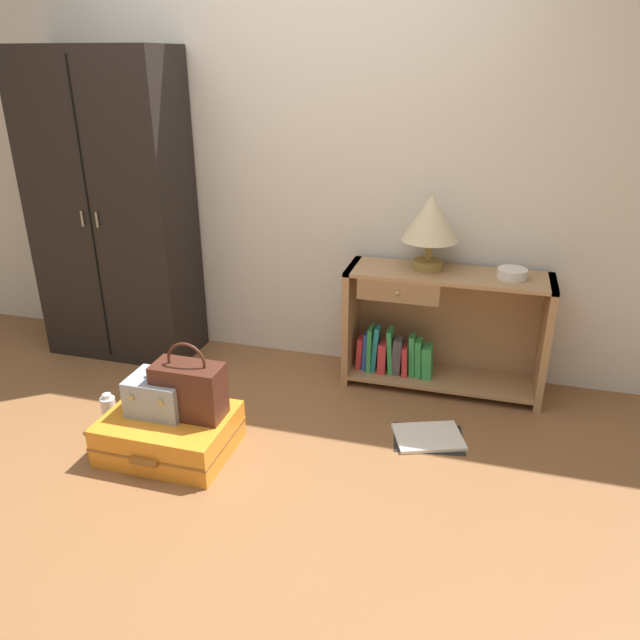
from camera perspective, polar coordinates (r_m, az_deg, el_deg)
ground_plane at (r=2.97m, az=-10.39°, el=-14.98°), size 9.00×9.00×0.00m
back_wall at (r=3.77m, az=-1.69°, el=15.36°), size 6.40×0.10×2.60m
wardrobe at (r=4.07m, az=-18.77°, el=9.65°), size 0.95×0.47×1.89m
bookshelf at (r=3.64m, az=10.68°, el=-0.95°), size 1.14×0.36×0.71m
table_lamp at (r=3.46m, az=10.28°, el=9.12°), size 0.32×0.32×0.42m
bowl at (r=3.48m, az=17.47°, el=4.14°), size 0.16×0.16×0.06m
suitcase_large at (r=3.18m, az=-13.83°, el=-10.19°), size 0.62×0.50×0.20m
train_case at (r=3.13m, az=-14.75°, el=-6.67°), size 0.28×0.23×0.26m
handbag at (r=3.04m, az=-12.10°, el=-6.34°), size 0.34×0.17×0.39m
bottle at (r=3.44m, az=-19.03°, el=-8.15°), size 0.08×0.08×0.21m
open_book_on_floor at (r=3.27m, az=10.06°, el=-10.70°), size 0.41×0.36×0.02m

